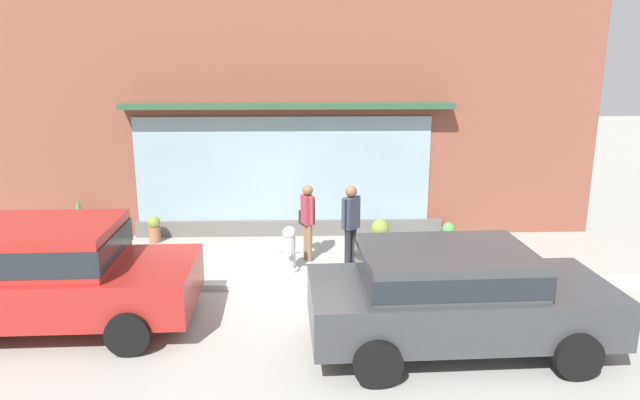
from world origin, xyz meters
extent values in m
plane|color=#9E9B93|center=(0.00, 0.00, 0.00)|extent=(60.00, 60.00, 0.00)
cube|color=#B2B2AD|center=(0.00, -0.20, 0.06)|extent=(14.00, 0.24, 0.12)
cube|color=brown|center=(0.00, 3.20, 2.69)|extent=(14.00, 0.36, 5.38)
cube|color=#8CA5B2|center=(-0.13, 3.00, 1.55)|extent=(6.65, 0.03, 2.39)
cube|color=#2D5138|center=(0.00, 2.85, 2.99)|extent=(7.25, 0.56, 0.12)
cube|color=#605E59|center=(0.00, 2.98, 0.18)|extent=(7.05, 0.20, 0.36)
cylinder|color=#B2B2B7|center=(0.04, 0.67, 0.03)|extent=(0.35, 0.35, 0.06)
cylinder|color=#B2B2B7|center=(0.04, 0.67, 0.37)|extent=(0.23, 0.23, 0.63)
sphere|color=#B2B2B7|center=(0.04, 0.67, 0.76)|extent=(0.27, 0.27, 0.27)
cylinder|color=#B2B2B7|center=(-0.12, 0.67, 0.41)|extent=(0.10, 0.09, 0.09)
cylinder|color=#B2B2B7|center=(0.19, 0.67, 0.41)|extent=(0.10, 0.09, 0.09)
cylinder|color=#B2B2B7|center=(0.04, 0.51, 0.41)|extent=(0.09, 0.10, 0.09)
cylinder|color=brown|center=(0.37, 1.34, 0.38)|extent=(0.12, 0.12, 0.77)
cylinder|color=brown|center=(0.43, 1.21, 0.38)|extent=(0.12, 0.12, 0.77)
cube|color=#8E333D|center=(0.40, 1.27, 1.06)|extent=(0.29, 0.33, 0.58)
sphere|color=brown|center=(0.40, 1.27, 1.46)|extent=(0.21, 0.21, 0.21)
cylinder|color=#8E333D|center=(0.33, 1.44, 1.07)|extent=(0.08, 0.08, 0.55)
cylinder|color=#8E333D|center=(0.47, 1.10, 1.07)|extent=(0.08, 0.08, 0.55)
cube|color=black|center=(0.31, 1.53, 0.82)|extent=(0.19, 0.26, 0.28)
cylinder|color=#232328|center=(1.16, 0.70, 0.41)|extent=(0.12, 0.12, 0.82)
cylinder|color=#232328|center=(1.28, 0.82, 0.41)|extent=(0.12, 0.12, 0.82)
cube|color=#333847|center=(1.22, 0.76, 1.12)|extent=(0.37, 0.37, 0.61)
sphere|color=brown|center=(1.22, 0.76, 1.54)|extent=(0.22, 0.22, 0.22)
cylinder|color=#333847|center=(1.07, 0.61, 1.14)|extent=(0.08, 0.08, 0.58)
cylinder|color=#333847|center=(1.37, 0.90, 1.14)|extent=(0.08, 0.08, 0.58)
cube|color=#383A3D|center=(2.47, -2.44, 0.65)|extent=(4.22, 1.94, 0.67)
cube|color=#383A3D|center=(2.26, -2.45, 1.21)|extent=(2.34, 1.73, 0.54)
cube|color=#1E2328|center=(2.26, -2.45, 1.21)|extent=(2.39, 1.75, 0.29)
cylinder|color=black|center=(3.72, -1.48, 0.32)|extent=(0.64, 0.20, 0.63)
cylinder|color=black|center=(3.79, -3.31, 0.32)|extent=(0.64, 0.20, 0.63)
cylinder|color=black|center=(1.15, -1.57, 0.32)|extent=(0.64, 0.20, 0.63)
cylinder|color=black|center=(1.21, -3.40, 0.32)|extent=(0.64, 0.20, 0.63)
cube|color=maroon|center=(-3.43, -1.59, 0.65)|extent=(4.17, 1.96, 0.68)
cube|color=maroon|center=(-3.63, -1.59, 1.29)|extent=(2.31, 1.77, 0.68)
cube|color=#1E2328|center=(-3.63, -1.59, 1.29)|extent=(2.35, 1.79, 0.37)
cylinder|color=black|center=(-2.17, -0.60, 0.31)|extent=(0.63, 0.19, 0.63)
cylinder|color=black|center=(-2.12, -2.51, 0.31)|extent=(0.63, 0.19, 0.63)
cylinder|color=black|center=(-4.73, -0.66, 0.31)|extent=(0.63, 0.19, 0.63)
cylinder|color=#33473D|center=(-4.66, 2.64, 0.19)|extent=(0.33, 0.33, 0.38)
cone|color=#3D8442|center=(-4.66, 2.64, 0.69)|extent=(0.30, 0.30, 0.63)
cylinder|color=#33473D|center=(3.56, 2.42, 0.09)|extent=(0.28, 0.28, 0.19)
sphere|color=#4C934C|center=(3.56, 2.42, 0.29)|extent=(0.29, 0.29, 0.29)
sphere|color=#B266B7|center=(3.60, 2.33, 0.33)|extent=(0.05, 0.05, 0.05)
sphere|color=#DB4C7A|center=(3.50, 2.37, 0.37)|extent=(0.08, 0.08, 0.08)
sphere|color=#E5C64C|center=(3.58, 2.52, 0.34)|extent=(0.07, 0.07, 0.07)
cylinder|color=#33473D|center=(2.00, 2.28, 0.09)|extent=(0.34, 0.34, 0.19)
sphere|color=olive|center=(2.00, 2.28, 0.35)|extent=(0.40, 0.40, 0.40)
cylinder|color=#9E6042|center=(-3.00, 2.55, 0.18)|extent=(0.25, 0.25, 0.36)
sphere|color=olive|center=(-3.00, 2.55, 0.46)|extent=(0.28, 0.28, 0.28)
sphere|color=#E5C64C|center=(-2.94, 2.49, 0.50)|extent=(0.07, 0.07, 0.07)
camera|label=1|loc=(0.29, -9.86, 4.02)|focal=32.42mm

